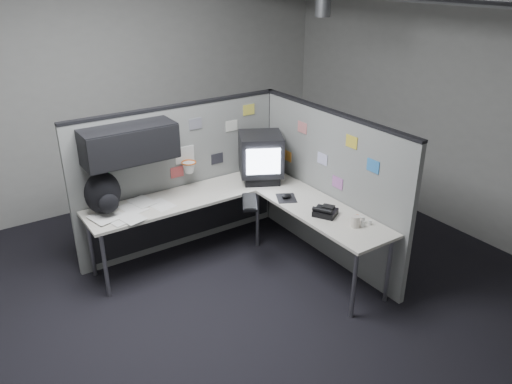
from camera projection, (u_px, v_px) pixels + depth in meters
room at (306, 73)px, 4.30m from camera, size 5.62×5.62×3.22m
partition_back at (169, 167)px, 5.27m from camera, size 2.44×0.42×1.63m
partition_right at (329, 186)px, 5.26m from camera, size 0.07×2.23×1.63m
desk at (228, 208)px, 5.23m from camera, size 2.31×2.11×0.73m
monitor at (261, 157)px, 5.53m from camera, size 0.63×0.63×0.53m
keyboard at (250, 202)px, 5.06m from camera, size 0.33×0.41×0.04m
mouse at (286, 197)px, 5.17m from camera, size 0.28×0.30×0.05m
phone at (325, 212)px, 4.82m from camera, size 0.27×0.28×0.10m
bottles at (362, 221)px, 4.66m from camera, size 0.12×0.15×0.07m
cup at (355, 222)px, 4.60m from camera, size 0.09×0.09×0.11m
papers at (132, 211)px, 4.89m from camera, size 0.85×0.60×0.02m
backpack at (103, 194)px, 4.78m from camera, size 0.41×0.40×0.43m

